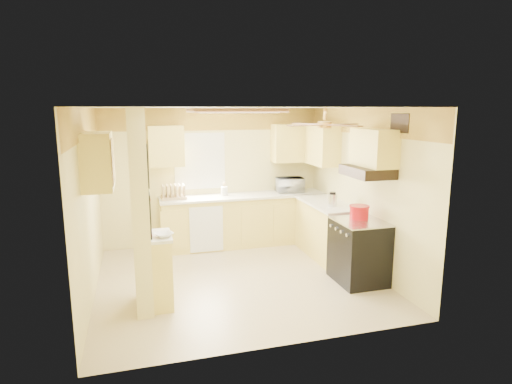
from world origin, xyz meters
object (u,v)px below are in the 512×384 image
object	(u,v)px
microwave	(290,185)
kettle	(332,200)
stove	(359,251)
dutch_oven	(359,212)
bowl	(164,235)

from	to	relation	value
microwave	kettle	xyz separation A→B (m)	(0.24, -1.31, -0.03)
stove	microwave	xyz separation A→B (m)	(-0.26, 2.17, 0.62)
dutch_oven	kettle	world-z (taller)	kettle
dutch_oven	kettle	bearing A→B (deg)	94.86
microwave	kettle	distance (m)	1.33
microwave	dutch_oven	size ratio (longest dim) A/B	1.68
bowl	stove	bearing A→B (deg)	2.53
bowl	kettle	bearing A→B (deg)	19.73
stove	bowl	bearing A→B (deg)	-177.47
microwave	dutch_oven	bearing A→B (deg)	103.18
microwave	kettle	world-z (taller)	microwave
stove	dutch_oven	size ratio (longest dim) A/B	3.13
microwave	dutch_oven	xyz separation A→B (m)	(0.30, -2.06, -0.06)
microwave	dutch_oven	world-z (taller)	microwave
microwave	bowl	size ratio (longest dim) A/B	2.20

